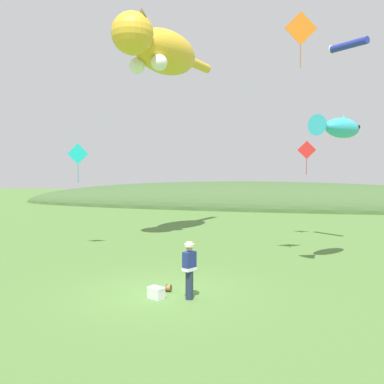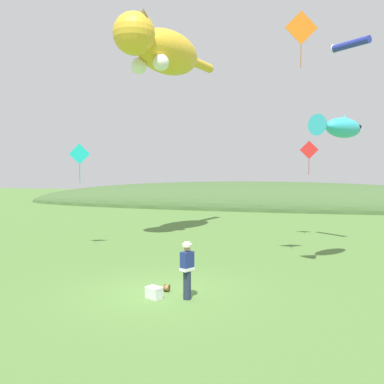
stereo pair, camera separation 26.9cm
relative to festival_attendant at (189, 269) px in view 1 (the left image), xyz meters
The scene contains 11 objects.
ground_plane 1.44m from the festival_attendant, 160.30° to the left, with size 120.00×120.00×0.00m, color #517A38.
distant_hill_ridge 32.22m from the festival_attendant, 91.81° to the left, with size 54.32×11.69×5.25m.
festival_attendant is the anchor object (origin of this frame).
kite_spool 1.34m from the festival_attendant, 144.85° to the left, with size 0.16×0.24×0.24m.
picnic_cooler 1.29m from the festival_attendant, 169.73° to the right, with size 0.58×0.51×0.36m.
kite_giant_cat 15.25m from the festival_attendant, 112.84° to the left, with size 3.92×9.29×2.88m.
kite_fish_windsock 8.92m from the festival_attendant, 51.13° to the left, with size 2.42×3.04×0.95m.
kite_tube_streamer 14.37m from the festival_attendant, 60.85° to the left, with size 1.79×1.63×0.44m.
kite_diamond_red 13.94m from the festival_attendant, 74.23° to the left, with size 1.05×0.10×1.95m.
kite_diamond_teal 10.69m from the festival_attendant, 138.05° to the left, with size 1.00×0.31×1.93m.
kite_diamond_orange 10.69m from the festival_attendant, 59.27° to the left, with size 1.28×0.43×2.24m.
Camera 1 is at (4.25, -12.90, 4.04)m, focal length 40.00 mm.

